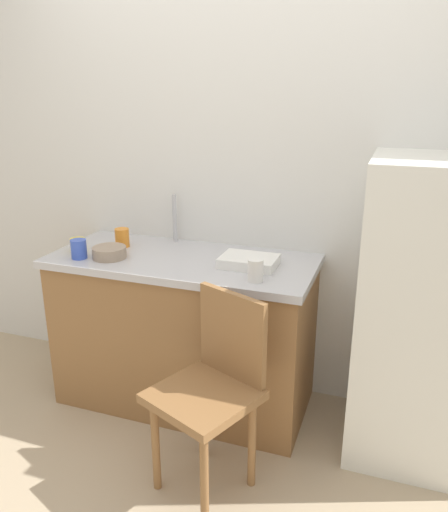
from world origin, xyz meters
The scene contains 13 objects.
ground_plane centered at (0.00, 0.00, 0.00)m, with size 8.00×8.00×0.00m, color tan.
back_wall centered at (0.00, 1.00, 1.27)m, with size 4.80×0.10×2.54m, color silver.
cabinet_base centered at (-0.21, 0.65, 0.41)m, with size 1.37×0.60×0.82m, color olive.
countertop centered at (-0.21, 0.65, 0.84)m, with size 1.41×0.64×0.04m, color #B7B7BC.
faucet centered at (-0.36, 0.90, 1.00)m, with size 0.02×0.02×0.28m, color #B7B7BC.
refrigerator centered at (1.00, 0.65, 0.72)m, with size 0.58×0.59×1.44m, color silver.
chair centered at (0.17, 0.10, 0.50)m, with size 0.52×0.52×0.89m.
dish_tray centered at (0.16, 0.63, 0.89)m, with size 0.28×0.20×0.05m, color white.
terracotta_bowl centered at (-0.57, 0.51, 0.89)m, with size 0.18×0.18×0.06m, color gray.
cup_yellow centered at (-0.79, 0.56, 0.90)m, with size 0.08×0.08×0.07m, color yellow.
cup_blue centered at (-0.71, 0.45, 0.91)m, with size 0.08×0.08×0.10m, color blue.
cup_orange centered at (-0.60, 0.71, 0.91)m, with size 0.08×0.08×0.10m, color orange.
cup_white centered at (0.25, 0.45, 0.92)m, with size 0.07×0.07×0.11m, color white.
Camera 1 is at (0.84, -1.67, 1.73)m, focal length 35.57 mm.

